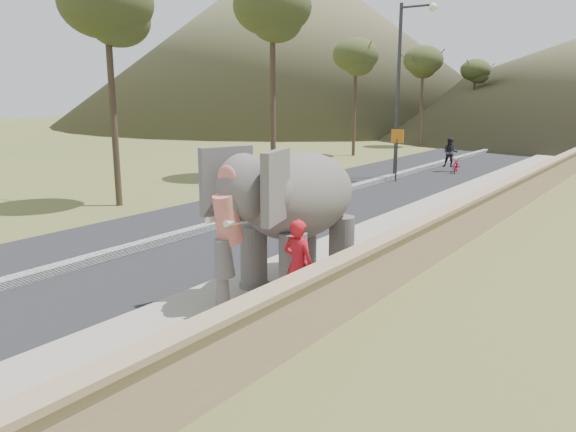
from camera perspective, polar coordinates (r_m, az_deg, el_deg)
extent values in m
plane|color=olive|center=(10.47, -6.27, -10.59)|extent=(160.00, 160.00, 0.00)
cube|color=black|center=(21.02, 1.83, 1.34)|extent=(7.00, 120.00, 0.03)
cube|color=black|center=(21.00, 1.83, 1.59)|extent=(0.35, 120.00, 0.22)
cube|color=#9E9687|center=(18.74, 14.61, -0.27)|extent=(3.00, 120.00, 0.15)
cube|color=tan|center=(18.13, 19.54, 0.53)|extent=(0.30, 120.00, 1.10)
cylinder|color=#333438|center=(27.27, 11.09, 12.12)|extent=(0.16, 0.16, 8.00)
cylinder|color=#333438|center=(27.19, 13.07, 20.07)|extent=(1.60, 0.10, 0.10)
sphere|color=#FFF2CC|center=(26.91, 14.52, 19.87)|extent=(0.36, 0.36, 0.36)
cylinder|color=#2D2D33|center=(26.40, 10.95, 5.59)|extent=(0.08, 0.08, 2.00)
cube|color=#C06A12|center=(26.29, 11.05, 7.96)|extent=(0.60, 0.05, 0.60)
cone|color=brown|center=(76.72, 0.19, 17.72)|extent=(60.00, 60.00, 22.00)
imported|color=#B0121C|center=(10.25, 1.06, -5.02)|extent=(0.63, 0.41, 1.72)
imported|color=maroon|center=(30.17, 16.73, 5.01)|extent=(0.94, 1.67, 0.83)
imported|color=black|center=(30.22, 16.16, 6.21)|extent=(0.87, 0.75, 1.54)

